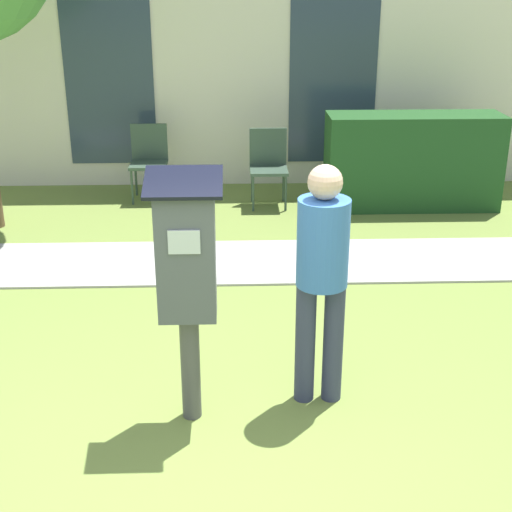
% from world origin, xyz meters
% --- Properties ---
extents(ground_plane, '(40.00, 40.00, 0.00)m').
position_xyz_m(ground_plane, '(0.00, 0.00, 0.00)').
color(ground_plane, olive).
extents(sidewalk, '(12.00, 1.10, 0.02)m').
position_xyz_m(sidewalk, '(0.00, 3.15, 0.01)').
color(sidewalk, '#A3A099').
rests_on(sidewalk, ground).
extents(building_facade, '(10.00, 0.26, 3.20)m').
position_xyz_m(building_facade, '(0.00, 6.01, 1.60)').
color(building_facade, beige).
rests_on(building_facade, ground).
extents(parking_meter, '(0.44, 0.31, 1.59)m').
position_xyz_m(parking_meter, '(-0.15, 0.62, 1.02)').
color(parking_meter, '#4C4C4C').
rests_on(parking_meter, ground).
extents(person_standing, '(0.32, 0.32, 1.58)m').
position_xyz_m(person_standing, '(0.66, 0.79, 0.93)').
color(person_standing, '#333851').
rests_on(person_standing, ground).
extents(outdoor_chair_left, '(0.44, 0.44, 0.90)m').
position_xyz_m(outdoor_chair_left, '(-0.89, 5.32, 0.53)').
color(outdoor_chair_left, '#334738').
rests_on(outdoor_chair_left, ground).
extents(outdoor_chair_middle, '(0.44, 0.44, 0.90)m').
position_xyz_m(outdoor_chair_middle, '(0.55, 5.02, 0.53)').
color(outdoor_chair_middle, '#334738').
rests_on(outdoor_chair_middle, ground).
extents(outdoor_chair_right, '(0.44, 0.44, 0.90)m').
position_xyz_m(outdoor_chair_right, '(1.99, 4.88, 0.53)').
color(outdoor_chair_right, '#334738').
rests_on(outdoor_chair_right, ground).
extents(hedge_row, '(2.01, 0.60, 1.10)m').
position_xyz_m(hedge_row, '(2.23, 4.86, 0.55)').
color(hedge_row, '#1E471E').
rests_on(hedge_row, ground).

